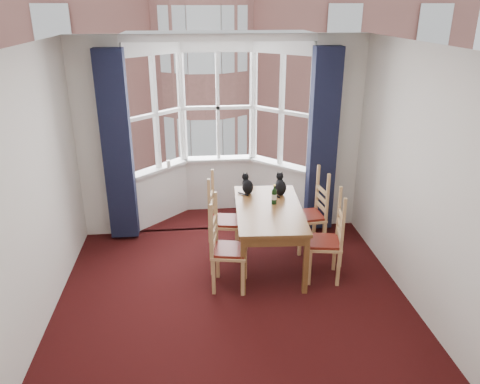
{
  "coord_description": "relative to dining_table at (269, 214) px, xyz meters",
  "views": [
    {
      "loc": [
        -0.38,
        -4.15,
        3.16
      ],
      "look_at": [
        0.15,
        1.05,
        1.05
      ],
      "focal_mm": 35.0,
      "sensor_mm": 36.0,
      "label": 1
    }
  ],
  "objects": [
    {
      "name": "curtain_left",
      "position": [
        -1.94,
        0.92,
        0.66
      ],
      "size": [
        0.38,
        0.22,
        2.6
      ],
      "primitive_type": "cube",
      "color": "#161A33",
      "rests_on": "floor"
    },
    {
      "name": "chair_left_near",
      "position": [
        -0.63,
        -0.49,
        -0.22
      ],
      "size": [
        0.47,
        0.49,
        0.92
      ],
      "color": "tan",
      "rests_on": "floor"
    },
    {
      "name": "wall_back_pier_left",
      "position": [
        -2.17,
        1.1,
        0.71
      ],
      "size": [
        0.7,
        0.12,
        2.8
      ],
      "primitive_type": "cube",
      "color": "silver",
      "rests_on": "floor"
    },
    {
      "name": "wall_near",
      "position": [
        -0.52,
        -3.4,
        0.71
      ],
      "size": [
        4.0,
        0.0,
        4.0
      ],
      "primitive_type": "plane",
      "rotation": [
        -1.57,
        0.0,
        0.0
      ],
      "color": "silver",
      "rests_on": "floor"
    },
    {
      "name": "street",
      "position": [
        -0.52,
        31.1,
        -6.69
      ],
      "size": [
        80.0,
        80.0,
        0.0
      ],
      "primitive_type": "plane",
      "color": "#333335",
      "rests_on": "ground"
    },
    {
      "name": "chair_right_near",
      "position": [
        0.7,
        -0.44,
        -0.22
      ],
      "size": [
        0.46,
        0.48,
        0.92
      ],
      "color": "tan",
      "rests_on": "floor"
    },
    {
      "name": "bay_window",
      "position": [
        -0.52,
        1.6,
        0.71
      ],
      "size": [
        2.76,
        0.94,
        2.8
      ],
      "color": "white",
      "rests_on": "floor"
    },
    {
      "name": "tenement_building",
      "position": [
        -0.52,
        12.86,
        0.91
      ],
      "size": [
        18.4,
        7.8,
        15.2
      ],
      "color": "#A56155",
      "rests_on": "street"
    },
    {
      "name": "candle_tall",
      "position": [
        -1.3,
        1.45,
        0.23
      ],
      "size": [
        0.06,
        0.06,
        0.11
      ],
      "primitive_type": "cylinder",
      "color": "white",
      "rests_on": "bay_window"
    },
    {
      "name": "ceiling",
      "position": [
        -0.52,
        -1.15,
        2.11
      ],
      "size": [
        4.5,
        4.5,
        0.0
      ],
      "primitive_type": "plane",
      "rotation": [
        3.14,
        0.0,
        0.0
      ],
      "color": "white",
      "rests_on": "floor"
    },
    {
      "name": "curtain_right",
      "position": [
        0.9,
        0.92,
        0.66
      ],
      "size": [
        0.38,
        0.22,
        2.6
      ],
      "primitive_type": "cube",
      "color": "#161A33",
      "rests_on": "floor"
    },
    {
      "name": "wall_back_pier_right",
      "position": [
        1.13,
        1.1,
        0.71
      ],
      "size": [
        0.7,
        0.12,
        2.8
      ],
      "primitive_type": "cube",
      "color": "silver",
      "rests_on": "floor"
    },
    {
      "name": "cat_right",
      "position": [
        0.22,
        0.43,
        0.2
      ],
      "size": [
        0.16,
        0.23,
        0.31
      ],
      "color": "black",
      "rests_on": "dining_table"
    },
    {
      "name": "cat_left",
      "position": [
        -0.21,
        0.52,
        0.2
      ],
      "size": [
        0.21,
        0.24,
        0.29
      ],
      "color": "black",
      "rests_on": "dining_table"
    },
    {
      "name": "chair_right_far",
      "position": [
        0.69,
        0.35,
        -0.22
      ],
      "size": [
        0.44,
        0.46,
        0.92
      ],
      "color": "tan",
      "rests_on": "floor"
    },
    {
      "name": "floor",
      "position": [
        -0.52,
        -1.15,
        -0.69
      ],
      "size": [
        4.5,
        4.5,
        0.0
      ],
      "primitive_type": "plane",
      "color": "black",
      "rests_on": "ground"
    },
    {
      "name": "dining_table",
      "position": [
        0.0,
        0.0,
        0.0
      ],
      "size": [
        0.91,
        1.58,
        0.78
      ],
      "color": "brown",
      "rests_on": "floor"
    },
    {
      "name": "wine_bottle",
      "position": [
        0.08,
        0.12,
        0.2
      ],
      "size": [
        0.07,
        0.07,
        0.26
      ],
      "color": "black",
      "rests_on": "dining_table"
    },
    {
      "name": "wall_left",
      "position": [
        -2.52,
        -1.15,
        0.71
      ],
      "size": [
        0.0,
        4.5,
        4.5
      ],
      "primitive_type": "plane",
      "rotation": [
        1.57,
        0.0,
        1.57
      ],
      "color": "silver",
      "rests_on": "floor"
    },
    {
      "name": "chair_left_far",
      "position": [
        -0.63,
        0.3,
        -0.22
      ],
      "size": [
        0.47,
        0.48,
        0.92
      ],
      "color": "tan",
      "rests_on": "floor"
    },
    {
      "name": "wall_right",
      "position": [
        1.48,
        -1.15,
        0.71
      ],
      "size": [
        0.0,
        4.5,
        4.5
      ],
      "primitive_type": "plane",
      "rotation": [
        1.57,
        0.0,
        -1.57
      ],
      "color": "silver",
      "rests_on": "floor"
    }
  ]
}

